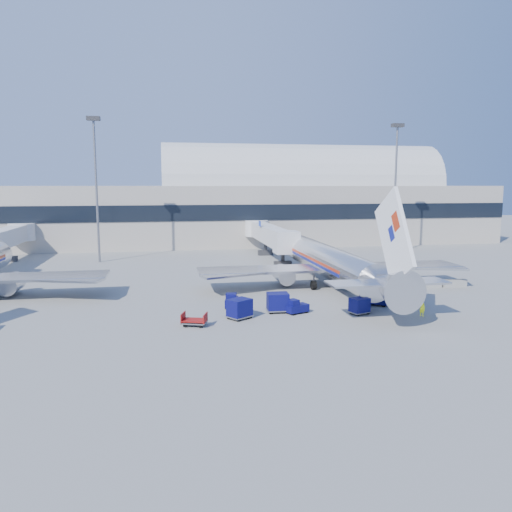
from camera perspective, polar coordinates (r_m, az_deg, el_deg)
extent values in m
plane|color=gray|center=(54.00, 0.12, -4.92)|extent=(260.00, 260.00, 0.00)
cube|color=#B2AA9E|center=(109.01, -18.53, 4.45)|extent=(170.00, 28.00, 12.00)
cube|color=black|center=(95.18, -19.73, 4.52)|extent=(170.00, 0.40, 3.00)
cylinder|color=silver|center=(111.71, 5.05, 7.99)|extent=(60.00, 18.00, 18.00)
cylinder|color=silver|center=(61.66, 8.28, -0.63)|extent=(3.80, 28.00, 3.80)
sphere|color=silver|center=(74.93, 4.87, 0.97)|extent=(3.72, 3.72, 3.72)
cone|color=silver|center=(46.05, 15.04, -3.29)|extent=(3.80, 6.00, 3.80)
cube|color=#B2270D|center=(62.56, 7.99, -0.27)|extent=(3.85, 20.16, 0.32)
cube|color=navy|center=(62.61, 7.98, -0.60)|extent=(3.85, 20.16, 0.32)
cube|color=white|center=(44.96, 15.52, 2.09)|extent=(0.35, 7.79, 8.74)
cube|color=silver|center=(46.45, 14.78, -2.93)|extent=(11.00, 3.00, 0.18)
cube|color=silver|center=(60.82, 8.57, -1.33)|extent=(32.00, 5.00, 0.28)
cylinder|color=#B7B7BC|center=(60.88, 3.18, -2.15)|extent=(2.10, 3.80, 2.10)
cylinder|color=#B7B7BC|center=(64.31, 12.76, -1.78)|extent=(2.10, 3.80, 2.10)
cylinder|color=black|center=(72.42, 5.47, -1.24)|extent=(0.40, 0.90, 0.90)
cylinder|color=#B7B7BC|center=(61.61, -26.15, -2.85)|extent=(2.10, 3.80, 2.10)
cube|color=silver|center=(83.91, 1.51, 2.52)|extent=(2.70, 24.00, 2.70)
cube|color=silver|center=(72.08, 3.50, 1.58)|extent=(3.40, 3.20, 3.20)
cylinder|color=silver|center=(95.15, 0.09, 3.18)|extent=(4.40, 4.40, 3.00)
cube|color=#2D2D30|center=(74.48, 3.08, 0.09)|extent=(0.50, 0.50, 3.00)
cube|color=#2D2D30|center=(74.68, 3.07, -0.93)|extent=(2.60, 1.00, 0.90)
cube|color=#2D2D30|center=(87.07, 1.10, 1.27)|extent=(0.50, 0.50, 3.00)
cube|color=#2D2D30|center=(87.24, 1.10, 0.39)|extent=(2.60, 1.00, 0.90)
cube|color=navy|center=(83.44, 0.43, 3.73)|extent=(0.12, 1.40, 0.90)
cube|color=silver|center=(85.81, -27.13, 1.75)|extent=(2.70, 24.00, 2.70)
cylinder|color=silver|center=(96.83, -25.19, 2.50)|extent=(4.40, 4.40, 3.00)
cube|color=#2D2D30|center=(88.91, -26.49, 0.56)|extent=(0.50, 0.50, 3.00)
cube|color=#2D2D30|center=(89.07, -26.43, -0.31)|extent=(2.60, 1.00, 0.90)
cylinder|color=slate|center=(82.40, -17.75, 6.91)|extent=(0.36, 0.36, 22.00)
cube|color=#2D2D30|center=(83.01, -18.10, 14.73)|extent=(2.00, 1.20, 0.60)
cylinder|color=slate|center=(90.81, 15.61, 7.08)|extent=(0.36, 0.36, 22.00)
cube|color=#2D2D30|center=(91.36, 15.88, 14.17)|extent=(2.00, 1.20, 0.60)
cube|color=#9E9E96|center=(61.52, 16.52, -3.22)|extent=(3.00, 0.55, 0.90)
cube|color=#9E9E96|center=(63.06, 19.20, -3.06)|extent=(3.00, 0.55, 0.90)
cube|color=#9E9E96|center=(64.74, 21.75, -2.91)|extent=(3.00, 0.55, 0.90)
cube|color=#0A0A4B|center=(48.12, 4.73, -5.94)|extent=(2.41, 1.82, 0.70)
cube|color=#0A0A4B|center=(47.71, 4.29, -5.36)|extent=(1.14, 1.19, 0.66)
cylinder|color=black|center=(48.96, 5.13, -6.01)|extent=(0.57, 0.39, 0.53)
cube|color=#0A0A4B|center=(52.61, 13.59, -4.85)|extent=(2.68, 2.47, 0.80)
cube|color=#0A0A4B|center=(52.60, 13.06, -4.13)|extent=(1.41, 1.43, 0.74)
cylinder|color=black|center=(52.93, 14.61, -5.13)|extent=(0.61, 0.55, 0.60)
cube|color=#0A0A4B|center=(50.28, -2.80, -5.25)|extent=(1.67, 2.56, 0.77)
cube|color=#0A0A4B|center=(49.65, -2.85, -4.70)|extent=(1.20, 1.13, 0.72)
cylinder|color=black|center=(51.19, -3.23, -5.34)|extent=(0.35, 0.61, 0.58)
cube|color=#0A0A4B|center=(48.27, 2.51, -5.20)|extent=(2.11, 1.69, 1.63)
cube|color=slate|center=(48.47, 2.50, -6.15)|extent=(2.23, 1.75, 0.11)
cylinder|color=black|center=(49.20, 3.29, -5.97)|extent=(0.46, 0.21, 0.45)
cube|color=#0A0A4B|center=(46.49, -2.04, -5.85)|extent=(2.32, 2.24, 1.48)
cube|color=slate|center=(46.68, -2.03, -6.74)|extent=(2.43, 2.35, 0.10)
cylinder|color=black|center=(47.56, -1.92, -6.48)|extent=(0.42, 0.38, 0.41)
cube|color=#0A0A4B|center=(45.95, -1.89, -5.92)|extent=(2.51, 2.39, 1.60)
cube|color=slate|center=(46.16, -1.89, -6.88)|extent=(2.63, 2.50, 0.11)
cylinder|color=black|center=(47.10, -1.70, -6.60)|extent=(0.46, 0.39, 0.44)
cube|color=#0A0A4B|center=(48.62, 11.75, -5.50)|extent=(2.02, 1.80, 1.35)
cube|color=slate|center=(48.78, 11.72, -6.27)|extent=(2.12, 1.87, 0.09)
cylinder|color=black|center=(49.58, 11.89, -6.07)|extent=(0.40, 0.27, 0.37)
cube|color=#0A0A4B|center=(53.53, 17.01, -4.26)|extent=(2.04, 1.63, 1.59)
cube|color=slate|center=(53.70, 16.98, -5.09)|extent=(2.15, 1.69, 0.11)
cylinder|color=black|center=(54.59, 17.36, -4.92)|extent=(0.45, 0.20, 0.44)
cube|color=slate|center=(44.14, -7.06, -7.52)|extent=(2.44, 2.01, 0.11)
cube|color=maroon|center=(44.09, -7.06, -7.28)|extent=(2.45, 2.06, 0.08)
cylinder|color=black|center=(44.50, -6.05, -7.57)|extent=(0.41, 0.26, 0.38)
imported|color=#D6F619|center=(49.48, 18.46, -5.60)|extent=(0.60, 0.70, 1.61)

